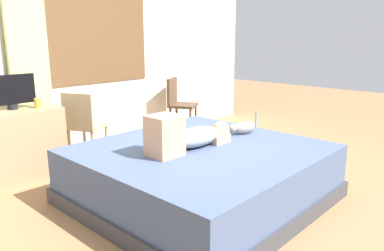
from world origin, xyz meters
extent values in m
plane|color=olive|center=(0.00, 0.00, 0.00)|extent=(16.00, 16.00, 0.00)
cube|color=beige|center=(0.00, 2.31, 1.45)|extent=(6.40, 0.12, 2.90)
cube|color=brown|center=(0.31, 2.24, 1.48)|extent=(1.44, 0.02, 1.21)
cube|color=white|center=(0.31, 2.24, 1.48)|extent=(1.36, 0.02, 1.13)
cube|color=#38383D|center=(-0.08, 0.17, 0.07)|extent=(2.00, 1.92, 0.14)
cube|color=#425170|center=(-0.08, 0.17, 0.32)|extent=(1.94, 1.86, 0.36)
ellipsoid|color=#8C939E|center=(-0.07, 0.22, 0.58)|extent=(0.57, 0.27, 0.17)
sphere|color=tan|center=(0.27, 0.22, 0.58)|extent=(0.17, 0.17, 0.17)
cube|color=tan|center=(-0.45, 0.23, 0.67)|extent=(0.27, 0.25, 0.34)
cube|color=tan|center=(0.15, 0.22, 0.54)|extent=(0.21, 0.28, 0.08)
ellipsoid|color=gray|center=(0.58, 0.16, 0.56)|extent=(0.28, 0.18, 0.13)
sphere|color=gray|center=(0.43, 0.20, 0.57)|extent=(0.08, 0.08, 0.08)
cylinder|color=gray|center=(0.73, 0.12, 0.63)|extent=(0.03, 0.03, 0.16)
cube|color=#997A56|center=(-1.02, 1.91, 0.37)|extent=(0.90, 0.56, 0.74)
cylinder|color=black|center=(-0.98, 1.91, 0.77)|extent=(0.10, 0.10, 0.05)
cube|color=black|center=(-0.98, 1.91, 0.94)|extent=(0.48, 0.03, 0.30)
cylinder|color=gold|center=(-0.77, 1.81, 0.79)|extent=(0.07, 0.07, 0.10)
cylinder|color=tan|center=(-0.17, 1.97, 0.22)|extent=(0.04, 0.04, 0.44)
cylinder|color=tan|center=(-0.04, 1.69, 0.22)|extent=(0.04, 0.04, 0.44)
cylinder|color=tan|center=(-0.44, 1.83, 0.22)|extent=(0.04, 0.04, 0.44)
cylinder|color=tan|center=(-0.31, 1.56, 0.22)|extent=(0.04, 0.04, 0.44)
cube|color=tan|center=(-0.24, 1.76, 0.46)|extent=(0.51, 0.51, 0.04)
cube|color=tan|center=(-0.39, 1.69, 0.67)|extent=(0.20, 0.36, 0.38)
cylinder|color=#4C3828|center=(1.64, 1.79, 0.22)|extent=(0.04, 0.04, 0.44)
cylinder|color=#4C3828|center=(1.37, 1.65, 0.22)|extent=(0.04, 0.04, 0.44)
cylinder|color=#4C3828|center=(1.50, 2.06, 0.22)|extent=(0.04, 0.04, 0.44)
cylinder|color=#4C3828|center=(1.23, 1.92, 0.22)|extent=(0.04, 0.04, 0.44)
cube|color=#4C3828|center=(1.43, 1.86, 0.46)|extent=(0.51, 0.51, 0.04)
cube|color=#4C3828|center=(1.35, 2.01, 0.67)|extent=(0.35, 0.21, 0.38)
cube|color=#ADCC75|center=(-0.65, 2.19, 1.35)|extent=(0.44, 0.06, 2.70)
camera|label=1|loc=(-2.46, -1.94, 1.47)|focal=34.92mm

